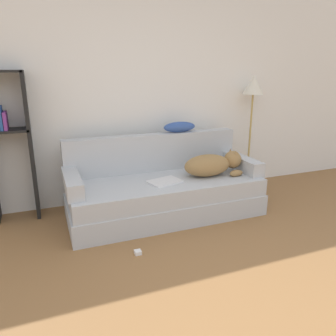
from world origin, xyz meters
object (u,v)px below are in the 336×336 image
at_px(laptop, 165,182).
at_px(throw_pillow, 179,127).
at_px(bookshelf, 7,138).
at_px(couch, 165,197).
at_px(dog, 212,164).
at_px(power_adapter, 138,252).
at_px(floor_lamp, 253,94).

height_order(laptop, throw_pillow, throw_pillow).
bearing_deg(bookshelf, couch, -17.89).
relative_size(dog, laptop, 1.81).
height_order(laptop, power_adapter, laptop).
bearing_deg(floor_lamp, dog, -147.98).
bearing_deg(floor_lamp, power_adapter, -148.66).
bearing_deg(power_adapter, bookshelf, 130.16).
xyz_separation_m(throw_pillow, power_adapter, (-0.85, -1.09, -0.88)).
distance_m(couch, bookshelf, 1.73).
distance_m(bookshelf, power_adapter, 1.78).
distance_m(dog, power_adapter, 1.33).
bearing_deg(laptop, power_adapter, -142.85).
distance_m(laptop, throw_pillow, 0.78).
xyz_separation_m(couch, laptop, (-0.04, -0.10, 0.22)).
relative_size(throw_pillow, floor_lamp, 0.27).
bearing_deg(power_adapter, couch, 53.46).
distance_m(couch, laptop, 0.24).
bearing_deg(bookshelf, dog, -15.21).
distance_m(couch, dog, 0.64).
relative_size(bookshelf, power_adapter, 26.75).
xyz_separation_m(couch, power_adapter, (-0.52, -0.70, -0.18)).
bearing_deg(dog, couch, 172.72).
height_order(throw_pillow, power_adapter, throw_pillow).
relative_size(couch, throw_pillow, 5.26).
xyz_separation_m(floor_lamp, power_adapter, (-1.90, -1.16, -1.23)).
relative_size(throw_pillow, bookshelf, 0.26).
xyz_separation_m(couch, floor_lamp, (1.39, 0.46, 1.04)).
bearing_deg(bookshelf, laptop, -21.91).
height_order(dog, throw_pillow, throw_pillow).
distance_m(dog, floor_lamp, 1.23).
bearing_deg(bookshelf, throw_pillow, -3.16).
height_order(couch, laptop, laptop).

